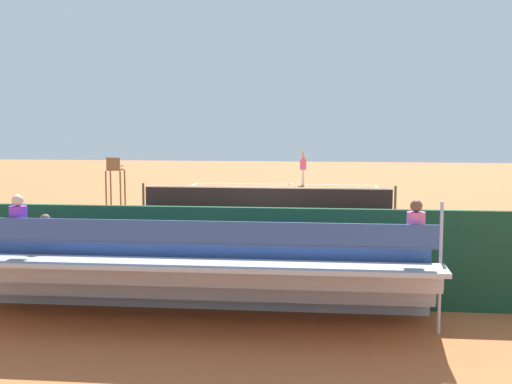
{
  "coord_description": "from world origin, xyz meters",
  "views": [
    {
      "loc": [
        -2.6,
        27.68,
        3.83
      ],
      "look_at": [
        0.0,
        4.0,
        1.2
      ],
      "focal_mm": 48.81,
      "sensor_mm": 36.0,
      "label": 1
    }
  ],
  "objects_px": {
    "umpire_chair": "(115,177)",
    "tennis_player": "(303,167)",
    "tennis_ball_near": "(326,187)",
    "bleacher_stand": "(185,274)",
    "courtside_bench": "(358,273)",
    "tennis_net": "(267,198)",
    "tennis_racket": "(291,184)",
    "equipment_bag": "(275,290)"
  },
  "relations": [
    {
      "from": "tennis_net",
      "to": "bleacher_stand",
      "type": "bearing_deg",
      "value": 89.77
    },
    {
      "from": "bleacher_stand",
      "to": "equipment_bag",
      "type": "relative_size",
      "value": 10.07
    },
    {
      "from": "equipment_bag",
      "to": "tennis_net",
      "type": "bearing_deg",
      "value": -83.89
    },
    {
      "from": "umpire_chair",
      "to": "tennis_ball_near",
      "type": "relative_size",
      "value": 32.42
    },
    {
      "from": "bleacher_stand",
      "to": "tennis_racket",
      "type": "distance_m",
      "value": 26.53
    },
    {
      "from": "tennis_ball_near",
      "to": "courtside_bench",
      "type": "bearing_deg",
      "value": 92.16
    },
    {
      "from": "bleacher_stand",
      "to": "umpire_chair",
      "type": "xyz_separation_m",
      "value": [
        6.14,
        -15.09,
        0.37
      ]
    },
    {
      "from": "tennis_player",
      "to": "tennis_racket",
      "type": "xyz_separation_m",
      "value": [
        0.67,
        -0.48,
        -1.0
      ]
    },
    {
      "from": "umpire_chair",
      "to": "tennis_ball_near",
      "type": "height_order",
      "value": "umpire_chair"
    },
    {
      "from": "bleacher_stand",
      "to": "courtside_bench",
      "type": "distance_m",
      "value": 3.86
    },
    {
      "from": "tennis_racket",
      "to": "tennis_net",
      "type": "bearing_deg",
      "value": 88.24
    },
    {
      "from": "courtside_bench",
      "to": "equipment_bag",
      "type": "bearing_deg",
      "value": 4.25
    },
    {
      "from": "umpire_chair",
      "to": "tennis_player",
      "type": "bearing_deg",
      "value": -123.4
    },
    {
      "from": "umpire_chair",
      "to": "bleacher_stand",
      "type": "bearing_deg",
      "value": 112.13
    },
    {
      "from": "tennis_net",
      "to": "tennis_racket",
      "type": "height_order",
      "value": "tennis_net"
    },
    {
      "from": "tennis_net",
      "to": "bleacher_stand",
      "type": "relative_size",
      "value": 1.14
    },
    {
      "from": "equipment_bag",
      "to": "tennis_racket",
      "type": "xyz_separation_m",
      "value": [
        1.09,
        -24.54,
        -0.16
      ]
    },
    {
      "from": "tennis_ball_near",
      "to": "umpire_chair",
      "type": "bearing_deg",
      "value": 48.89
    },
    {
      "from": "umpire_chair",
      "to": "tennis_player",
      "type": "distance_m",
      "value": 13.1
    },
    {
      "from": "tennis_net",
      "to": "tennis_ball_near",
      "type": "bearing_deg",
      "value": -103.67
    },
    {
      "from": "bleacher_stand",
      "to": "tennis_ball_near",
      "type": "distance_m",
      "value": 24.97
    },
    {
      "from": "umpire_chair",
      "to": "tennis_player",
      "type": "relative_size",
      "value": 1.11
    },
    {
      "from": "bleacher_stand",
      "to": "courtside_bench",
      "type": "xyz_separation_m",
      "value": [
        -3.22,
        -2.1,
        -0.38
      ]
    },
    {
      "from": "umpire_chair",
      "to": "tennis_racket",
      "type": "xyz_separation_m",
      "value": [
        -6.54,
        -11.41,
        -1.3
      ]
    },
    {
      "from": "bleacher_stand",
      "to": "umpire_chair",
      "type": "height_order",
      "value": "bleacher_stand"
    },
    {
      "from": "bleacher_stand",
      "to": "courtside_bench",
      "type": "height_order",
      "value": "bleacher_stand"
    },
    {
      "from": "umpire_chair",
      "to": "courtside_bench",
      "type": "xyz_separation_m",
      "value": [
        -9.36,
        13.0,
        -0.76
      ]
    },
    {
      "from": "umpire_chair",
      "to": "tennis_player",
      "type": "xyz_separation_m",
      "value": [
        -7.21,
        -10.93,
        -0.3
      ]
    },
    {
      "from": "courtside_bench",
      "to": "tennis_ball_near",
      "type": "xyz_separation_m",
      "value": [
        0.86,
        -22.74,
        -0.53
      ]
    },
    {
      "from": "equipment_bag",
      "to": "tennis_player",
      "type": "xyz_separation_m",
      "value": [
        0.42,
        -24.06,
        0.84
      ]
    },
    {
      "from": "umpire_chair",
      "to": "equipment_bag",
      "type": "height_order",
      "value": "umpire_chair"
    },
    {
      "from": "courtside_bench",
      "to": "equipment_bag",
      "type": "height_order",
      "value": "courtside_bench"
    },
    {
      "from": "tennis_net",
      "to": "courtside_bench",
      "type": "height_order",
      "value": "tennis_net"
    },
    {
      "from": "courtside_bench",
      "to": "tennis_ball_near",
      "type": "relative_size",
      "value": 27.27
    },
    {
      "from": "equipment_bag",
      "to": "tennis_player",
      "type": "bearing_deg",
      "value": -88.99
    },
    {
      "from": "tennis_ball_near",
      "to": "equipment_bag",
      "type": "bearing_deg",
      "value": 87.82
    },
    {
      "from": "tennis_ball_near",
      "to": "tennis_net",
      "type": "bearing_deg",
      "value": 76.33
    },
    {
      "from": "bleacher_stand",
      "to": "umpire_chair",
      "type": "relative_size",
      "value": 4.23
    },
    {
      "from": "tennis_net",
      "to": "tennis_racket",
      "type": "xyz_separation_m",
      "value": [
        -0.34,
        -11.14,
        -0.49
      ]
    },
    {
      "from": "tennis_net",
      "to": "courtside_bench",
      "type": "distance_m",
      "value": 13.64
    },
    {
      "from": "umpire_chair",
      "to": "courtside_bench",
      "type": "height_order",
      "value": "umpire_chair"
    },
    {
      "from": "bleacher_stand",
      "to": "tennis_player",
      "type": "relative_size",
      "value": 4.7
    }
  ]
}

